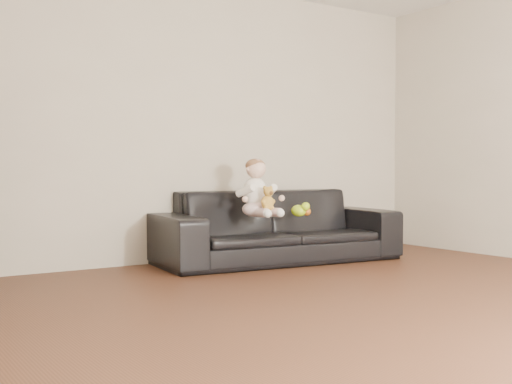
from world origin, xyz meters
TOP-DOWN VIEW (x-y plane):
  - floor at (0.00, 0.00)m, footprint 5.50×5.50m
  - wall_back at (0.00, 2.75)m, footprint 5.00×0.00m
  - sofa at (0.48, 2.25)m, footprint 2.33×1.10m
  - baby at (0.17, 2.13)m, footprint 0.34×0.43m
  - teddy_bear at (0.18, 1.97)m, footprint 0.12×0.12m
  - toy_green at (0.51, 1.97)m, footprint 0.17×0.19m
  - toy_rattle at (0.65, 2.02)m, footprint 0.09×0.09m
  - toy_blue_disc at (0.64, 2.14)m, footprint 0.12×0.12m

SIDE VIEW (x-z plane):
  - floor at x=0.00m, z-range 0.00..0.00m
  - sofa at x=0.48m, z-range 0.00..0.66m
  - toy_blue_disc at x=0.64m, z-range 0.43..0.45m
  - toy_rattle at x=0.65m, z-range 0.43..0.50m
  - toy_green at x=0.51m, z-range 0.43..0.54m
  - teddy_bear at x=0.18m, z-range 0.49..0.70m
  - baby at x=0.17m, z-range 0.40..0.92m
  - wall_back at x=0.00m, z-range -1.20..3.80m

